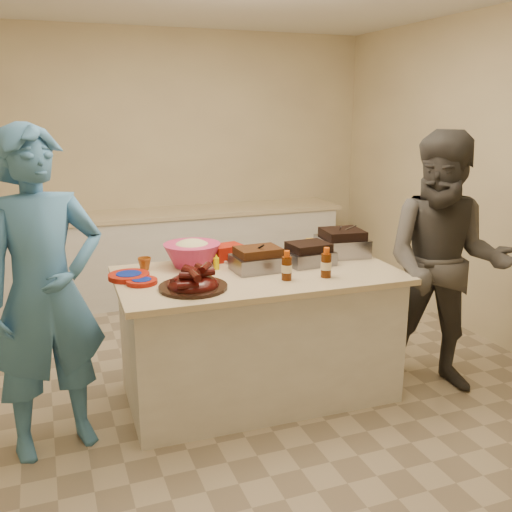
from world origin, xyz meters
name	(u,v)px	position (x,y,z in m)	size (l,w,h in m)	color
room	(241,388)	(0.00, 0.00, 0.00)	(4.50, 5.00, 2.70)	beige
back_counter	(171,254)	(0.00, 2.20, 0.45)	(3.60, 0.64, 0.90)	silver
island	(259,393)	(0.09, -0.11, 0.00)	(1.84, 0.97, 0.87)	silver
rib_platter	(193,289)	(-0.40, -0.29, 0.87)	(0.41, 0.41, 0.17)	#440B08
pulled_pork_tray	(258,270)	(0.11, -0.06, 0.87)	(0.33, 0.25, 0.10)	#47230F
brisket_tray	(308,264)	(0.49, -0.03, 0.87)	(0.31, 0.26, 0.09)	black
roasting_pan	(342,255)	(0.83, 0.10, 0.87)	(0.33, 0.33, 0.13)	gray
coleslaw_bowl	(192,266)	(-0.28, 0.20, 0.87)	(0.39, 0.39, 0.27)	#C5295E
sausage_plate	(242,259)	(0.10, 0.24, 0.87)	(0.32, 0.32, 0.05)	silver
mac_cheese_dish	(327,251)	(0.79, 0.26, 0.87)	(0.32, 0.23, 0.08)	gold
bbq_bottle_a	(287,280)	(0.20, -0.32, 0.87)	(0.06, 0.06, 0.19)	#471D05
bbq_bottle_b	(326,277)	(0.46, -0.36, 0.87)	(0.07, 0.07, 0.19)	#471D05
mustard_bottle	(216,269)	(-0.15, 0.06, 0.87)	(0.04, 0.04, 0.11)	#F6D800
sauce_bowl	(256,267)	(0.12, 0.02, 0.87)	(0.13, 0.04, 0.13)	silver
plate_stack_large	(129,278)	(-0.73, 0.05, 0.87)	(0.26, 0.26, 0.03)	#971609
plate_stack_small	(142,284)	(-0.67, -0.09, 0.87)	(0.19, 0.19, 0.03)	#971609
plastic_cup	(145,270)	(-0.60, 0.22, 0.87)	(0.09, 0.08, 0.09)	#8D4412
basket_stack	(227,259)	(0.00, 0.28, 0.87)	(0.21, 0.16, 0.11)	#971609
guest_blue	(60,444)	(-1.23, -0.28, 0.00)	(0.68, 1.86, 0.44)	teal
guest_gray	(434,384)	(1.31, -0.44, 0.00)	(0.87, 1.79, 0.68)	#494541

